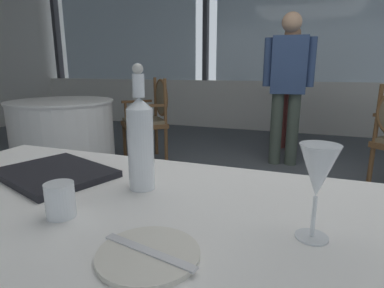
{
  "coord_description": "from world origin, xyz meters",
  "views": [
    {
      "loc": [
        0.12,
        -1.7,
        1.07
      ],
      "look_at": [
        -0.22,
        -0.77,
        0.82
      ],
      "focal_mm": 29.28,
      "sensor_mm": 36.0,
      "label": 1
    }
  ],
  "objects_px": {
    "wine_glass": "(318,173)",
    "water_tumbler": "(60,200)",
    "menu_book": "(55,173)",
    "diner_person_1": "(289,81)",
    "dining_chair_1_0": "(151,113)",
    "water_bottle": "(141,140)",
    "side_plate": "(148,254)",
    "diner_person_0": "(288,81)"
  },
  "relations": [
    {
      "from": "water_tumbler",
      "to": "dining_chair_1_0",
      "type": "relative_size",
      "value": 0.08
    },
    {
      "from": "menu_book",
      "to": "diner_person_0",
      "type": "bearing_deg",
      "value": 99.42
    },
    {
      "from": "diner_person_0",
      "to": "diner_person_1",
      "type": "bearing_deg",
      "value": -2.64
    },
    {
      "from": "menu_book",
      "to": "dining_chair_1_0",
      "type": "distance_m",
      "value": 2.71
    },
    {
      "from": "water_bottle",
      "to": "diner_person_1",
      "type": "xyz_separation_m",
      "value": [
        0.18,
        3.58,
        0.02
      ]
    },
    {
      "from": "water_bottle",
      "to": "wine_glass",
      "type": "relative_size",
      "value": 1.78
    },
    {
      "from": "dining_chair_1_0",
      "to": "wine_glass",
      "type": "bearing_deg",
      "value": 80.82
    },
    {
      "from": "wine_glass",
      "to": "diner_person_0",
      "type": "xyz_separation_m",
      "value": [
        -0.24,
        2.97,
        0.05
      ]
    },
    {
      "from": "water_tumbler",
      "to": "dining_chair_1_0",
      "type": "bearing_deg",
      "value": 113.53
    },
    {
      "from": "dining_chair_1_0",
      "to": "side_plate",
      "type": "bearing_deg",
      "value": 74.98
    },
    {
      "from": "water_bottle",
      "to": "diner_person_1",
      "type": "height_order",
      "value": "diner_person_1"
    },
    {
      "from": "diner_person_1",
      "to": "water_tumbler",
      "type": "bearing_deg",
      "value": -142.86
    },
    {
      "from": "wine_glass",
      "to": "water_tumbler",
      "type": "xyz_separation_m",
      "value": [
        -0.53,
        -0.1,
        -0.09
      ]
    },
    {
      "from": "water_bottle",
      "to": "diner_person_1",
      "type": "distance_m",
      "value": 3.58
    },
    {
      "from": "menu_book",
      "to": "diner_person_1",
      "type": "distance_m",
      "value": 3.62
    },
    {
      "from": "water_bottle",
      "to": "menu_book",
      "type": "xyz_separation_m",
      "value": [
        -0.3,
        -0.01,
        -0.13
      ]
    },
    {
      "from": "water_tumbler",
      "to": "diner_person_1",
      "type": "xyz_separation_m",
      "value": [
        0.27,
        3.79,
        0.12
      ]
    },
    {
      "from": "dining_chair_1_0",
      "to": "diner_person_1",
      "type": "bearing_deg",
      "value": 173.74
    },
    {
      "from": "side_plate",
      "to": "water_tumbler",
      "type": "bearing_deg",
      "value": 164.31
    },
    {
      "from": "wine_glass",
      "to": "diner_person_0",
      "type": "distance_m",
      "value": 2.98
    },
    {
      "from": "water_tumbler",
      "to": "wine_glass",
      "type": "bearing_deg",
      "value": 10.18
    },
    {
      "from": "menu_book",
      "to": "diner_person_1",
      "type": "bearing_deg",
      "value": 101.77
    },
    {
      "from": "water_bottle",
      "to": "menu_book",
      "type": "distance_m",
      "value": 0.33
    },
    {
      "from": "dining_chair_1_0",
      "to": "diner_person_1",
      "type": "height_order",
      "value": "diner_person_1"
    },
    {
      "from": "water_tumbler",
      "to": "diner_person_0",
      "type": "distance_m",
      "value": 3.08
    },
    {
      "from": "menu_book",
      "to": "diner_person_0",
      "type": "height_order",
      "value": "diner_person_0"
    },
    {
      "from": "dining_chair_1_0",
      "to": "water_tumbler",
      "type": "bearing_deg",
      "value": 71.21
    },
    {
      "from": "wine_glass",
      "to": "diner_person_1",
      "type": "xyz_separation_m",
      "value": [
        -0.26,
        3.69,
        0.02
      ]
    },
    {
      "from": "menu_book",
      "to": "diner_person_1",
      "type": "height_order",
      "value": "diner_person_1"
    },
    {
      "from": "water_tumbler",
      "to": "diner_person_0",
      "type": "xyz_separation_m",
      "value": [
        0.29,
        3.07,
        0.15
      ]
    },
    {
      "from": "side_plate",
      "to": "dining_chair_1_0",
      "type": "distance_m",
      "value": 3.16
    },
    {
      "from": "water_tumbler",
      "to": "menu_book",
      "type": "xyz_separation_m",
      "value": [
        -0.21,
        0.21,
        -0.03
      ]
    },
    {
      "from": "menu_book",
      "to": "dining_chair_1_0",
      "type": "relative_size",
      "value": 0.35
    },
    {
      "from": "side_plate",
      "to": "wine_glass",
      "type": "height_order",
      "value": "wine_glass"
    },
    {
      "from": "wine_glass",
      "to": "dining_chair_1_0",
      "type": "distance_m",
      "value": 3.16
    },
    {
      "from": "dining_chair_1_0",
      "to": "diner_person_0",
      "type": "relative_size",
      "value": 0.59
    },
    {
      "from": "wine_glass",
      "to": "water_tumbler",
      "type": "distance_m",
      "value": 0.55
    },
    {
      "from": "water_bottle",
      "to": "dining_chair_1_0",
      "type": "relative_size",
      "value": 0.35
    },
    {
      "from": "diner_person_1",
      "to": "menu_book",
      "type": "bearing_deg",
      "value": -146.48
    },
    {
      "from": "water_bottle",
      "to": "wine_glass",
      "type": "bearing_deg",
      "value": -15.06
    },
    {
      "from": "dining_chair_1_0",
      "to": "water_bottle",
      "type": "bearing_deg",
      "value": 74.59
    },
    {
      "from": "diner_person_0",
      "to": "diner_person_1",
      "type": "relative_size",
      "value": 1.03
    }
  ]
}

